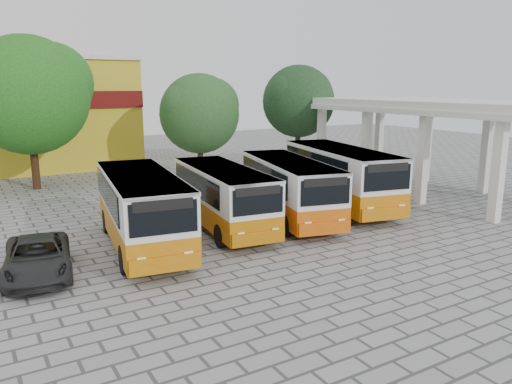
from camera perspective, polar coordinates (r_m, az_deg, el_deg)
ground at (r=21.65m, az=7.99°, el=-4.73°), size 90.00×90.00×0.00m
terminal_shelter at (r=30.99m, az=19.06°, el=9.05°), size 6.80×15.80×5.40m
bus_far_left at (r=19.74m, az=-12.94°, el=-1.53°), size 3.55×8.34×2.90m
bus_centre_left at (r=21.86m, az=-3.77°, el=-0.21°), size 3.15×7.76×2.72m
bus_centre_right at (r=23.34m, az=3.85°, el=0.73°), size 4.10×8.23×2.82m
bus_far_right at (r=25.95m, az=9.57°, el=2.09°), size 4.27×8.94×3.08m
tree_left at (r=32.77m, az=-24.46°, el=10.45°), size 7.34×6.99×9.13m
tree_middle at (r=34.25m, az=-6.41°, el=9.19°), size 5.63×5.37×7.02m
tree_right at (r=36.01m, az=4.94°, el=10.55°), size 5.33×5.08×7.63m
parked_car at (r=18.21m, az=-23.71°, el=-6.88°), size 2.71×4.77×1.25m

